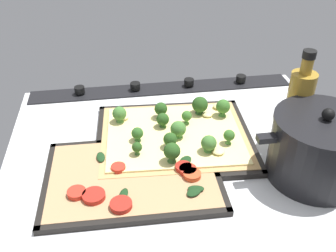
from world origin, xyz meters
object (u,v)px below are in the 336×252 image
object	(u,v)px
baking_tray_front	(174,139)
broccoli_pizza	(176,133)
baking_tray_back	(133,177)
cooking_pot	(319,148)
oil_bottle	(298,107)
veggie_pizza_back	(134,176)

from	to	relation	value
baking_tray_front	broccoli_pizza	distance (cm)	1.72
broccoli_pizza	baking_tray_back	bearing A→B (deg)	47.71
baking_tray_front	baking_tray_back	size ratio (longest dim) A/B	1.04
baking_tray_front	baking_tray_back	bearing A→B (deg)	48.32
broccoli_pizza	cooking_pot	bearing A→B (deg)	148.01
baking_tray_back	cooking_pot	distance (cm)	37.81
baking_tray_back	baking_tray_front	bearing A→B (deg)	-131.68
baking_tray_back	oil_bottle	bearing A→B (deg)	-168.56
baking_tray_front	oil_bottle	world-z (taller)	oil_bottle
broccoli_pizza	oil_bottle	bearing A→B (deg)	170.05
baking_tray_back	oil_bottle	xyz separation A→B (cm)	(-37.31, -7.55, 9.03)
broccoli_pizza	veggie_pizza_back	bearing A→B (deg)	49.48
broccoli_pizza	cooking_pot	xyz separation A→B (cm)	(-25.98, 16.22, 4.83)
veggie_pizza_back	cooking_pot	size ratio (longest dim) A/B	1.27
broccoli_pizza	oil_bottle	xyz separation A→B (cm)	(-26.25, 4.61, 7.43)
broccoli_pizza	oil_bottle	world-z (taller)	oil_bottle
baking_tray_front	cooking_pot	size ratio (longest dim) A/B	1.41
veggie_pizza_back	cooking_pot	world-z (taller)	cooking_pot
broccoli_pizza	baking_tray_front	bearing A→B (deg)	30.83
baking_tray_back	oil_bottle	distance (cm)	39.12
broccoli_pizza	veggie_pizza_back	xyz separation A→B (cm)	(10.82, 12.66, -0.89)
baking_tray_front	veggie_pizza_back	distance (cm)	16.12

